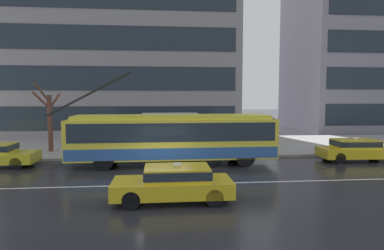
{
  "coord_description": "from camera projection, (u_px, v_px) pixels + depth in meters",
  "views": [
    {
      "loc": [
        -0.2,
        -15.37,
        3.78
      ],
      "look_at": [
        1.69,
        3.8,
        2.13
      ],
      "focal_mm": 31.46,
      "sensor_mm": 36.0,
      "label": 1
    }
  ],
  "objects": [
    {
      "name": "street_tree_bare",
      "position": [
        49.0,
        118.0,
        22.09
      ],
      "size": [
        1.51,
        1.62,
        4.52
      ],
      "color": "brown",
      "rests_on": "sidewalk_slab"
    },
    {
      "name": "pedestrian_at_shelter",
      "position": [
        220.0,
        129.0,
        22.36
      ],
      "size": [
        1.12,
        1.12,
        1.88
      ],
      "color": "#525545",
      "rests_on": "sidewalk_slab"
    },
    {
      "name": "sidewalk_slab",
      "position": [
        162.0,
        146.0,
        25.18
      ],
      "size": [
        80.0,
        10.0,
        0.14
      ],
      "primitive_type": "cube",
      "color": "gray",
      "rests_on": "ground_plane"
    },
    {
      "name": "trolleybus",
      "position": [
        173.0,
        137.0,
        18.57
      ],
      "size": [
        12.31,
        2.59,
        5.09
      ],
      "color": "yellow",
      "rests_on": "ground_plane"
    },
    {
      "name": "ground_plane",
      "position": [
        164.0,
        178.0,
        15.59
      ],
      "size": [
        160.0,
        160.0,
        0.0
      ],
      "primitive_type": "plane",
      "color": "#25252B"
    },
    {
      "name": "bus_shelter",
      "position": [
        170.0,
        122.0,
        21.93
      ],
      "size": [
        3.61,
        1.89,
        2.54
      ],
      "color": "gray",
      "rests_on": "sidewalk_slab"
    },
    {
      "name": "taxi_ahead_of_bus",
      "position": [
        357.0,
        149.0,
        19.66
      ],
      "size": [
        4.51,
        1.92,
        1.39
      ],
      "color": "gold",
      "rests_on": "ground_plane"
    },
    {
      "name": "pedestrian_walking_past",
      "position": [
        111.0,
        130.0,
        20.73
      ],
      "size": [
        1.53,
        1.53,
        1.92
      ],
      "color": "brown",
      "rests_on": "sidewalk_slab"
    },
    {
      "name": "pedestrian_approaching_curb",
      "position": [
        147.0,
        128.0,
        22.23
      ],
      "size": [
        1.1,
        1.1,
        1.96
      ],
      "color": "#5B4A51",
      "rests_on": "sidewalk_slab"
    },
    {
      "name": "pedestrian_waiting_by_pole",
      "position": [
        187.0,
        128.0,
        21.57
      ],
      "size": [
        1.22,
        1.22,
        1.98
      ],
      "color": "black",
      "rests_on": "sidewalk_slab"
    },
    {
      "name": "taxi_oncoming_near",
      "position": [
        174.0,
        182.0,
        12.1
      ],
      "size": [
        4.28,
        1.78,
        1.39
      ],
      "color": "gold",
      "rests_on": "ground_plane"
    },
    {
      "name": "lane_centre_line",
      "position": [
        164.0,
        185.0,
        14.4
      ],
      "size": [
        72.0,
        0.14,
        0.01
      ],
      "primitive_type": "cube",
      "color": "silver",
      "rests_on": "ground_plane"
    }
  ]
}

